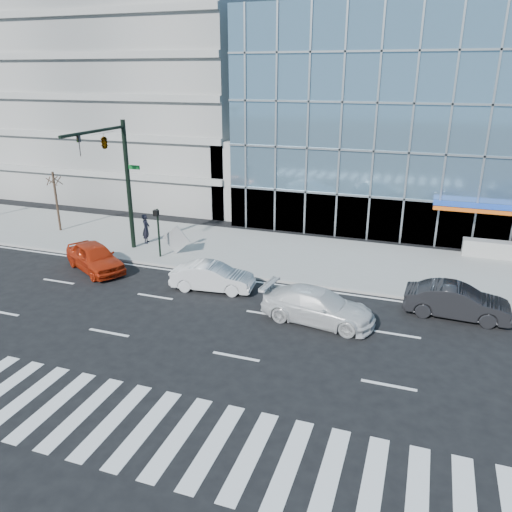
% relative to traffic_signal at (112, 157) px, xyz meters
% --- Properties ---
extents(ground, '(160.00, 160.00, 0.00)m').
position_rel_traffic_signal_xyz_m(ground, '(11.00, -4.57, -6.16)').
color(ground, black).
rests_on(ground, ground).
extents(sidewalk, '(120.00, 8.00, 0.15)m').
position_rel_traffic_signal_xyz_m(sidewalk, '(11.00, 3.43, -6.09)').
color(sidewalk, gray).
rests_on(sidewalk, ground).
extents(parking_garage, '(24.00, 24.00, 20.00)m').
position_rel_traffic_signal_xyz_m(parking_garage, '(-9.00, 21.43, 3.84)').
color(parking_garage, gray).
rests_on(parking_garage, ground).
extents(ramp_block, '(6.00, 8.00, 6.00)m').
position_rel_traffic_signal_xyz_m(ramp_block, '(5.00, 13.43, -3.16)').
color(ramp_block, gray).
rests_on(ramp_block, ground).
extents(traffic_signal, '(1.14, 5.74, 8.00)m').
position_rel_traffic_signal_xyz_m(traffic_signal, '(0.00, 0.00, 0.00)').
color(traffic_signal, black).
rests_on(traffic_signal, sidewalk).
extents(ped_signal_post, '(0.30, 0.33, 3.00)m').
position_rel_traffic_signal_xyz_m(ped_signal_post, '(2.50, 0.37, -4.02)').
color(ped_signal_post, black).
rests_on(ped_signal_post, sidewalk).
extents(street_tree_near, '(1.10, 1.10, 4.23)m').
position_rel_traffic_signal_xyz_m(street_tree_near, '(-7.00, 2.93, -2.39)').
color(street_tree_near, '#332319').
rests_on(street_tree_near, sidewalk).
extents(white_suv, '(5.46, 2.74, 1.52)m').
position_rel_traffic_signal_xyz_m(white_suv, '(13.42, -4.47, -5.40)').
color(white_suv, silver).
rests_on(white_suv, ground).
extents(white_sedan, '(4.48, 1.98, 1.43)m').
position_rel_traffic_signal_xyz_m(white_sedan, '(7.42, -2.77, -5.45)').
color(white_sedan, silver).
rests_on(white_sedan, ground).
extents(dark_sedan, '(4.77, 1.83, 1.55)m').
position_rel_traffic_signal_xyz_m(dark_sedan, '(19.42, -1.91, -5.39)').
color(dark_sedan, black).
rests_on(dark_sedan, ground).
extents(red_sedan, '(5.04, 4.00, 1.61)m').
position_rel_traffic_signal_xyz_m(red_sedan, '(-0.08, -2.47, -5.36)').
color(red_sedan, '#B72A0E').
rests_on(red_sedan, ground).
extents(pedestrian, '(0.64, 0.81, 1.95)m').
position_rel_traffic_signal_xyz_m(pedestrian, '(0.35, 2.48, -5.04)').
color(pedestrian, black).
rests_on(pedestrian, sidewalk).
extents(tilted_panel, '(1.83, 0.19, 1.83)m').
position_rel_traffic_signal_xyz_m(tilted_panel, '(3.23, 1.25, -5.10)').
color(tilted_panel, '#999999').
rests_on(tilted_panel, sidewalk).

